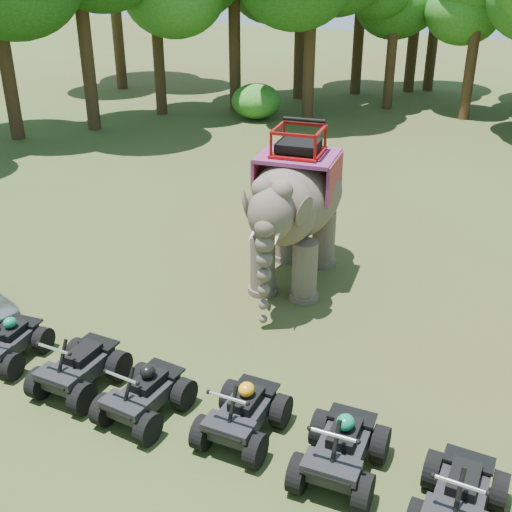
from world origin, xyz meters
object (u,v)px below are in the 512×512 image
object	(u,v)px
atv_0	(7,336)
atv_5	(461,489)
atv_1	(78,360)
atv_2	(144,387)
elephant	(296,205)
atv_4	(342,442)
atv_3	(243,407)

from	to	relation	value
atv_0	atv_5	bearing A→B (deg)	-7.51
atv_0	atv_5	size ratio (longest dim) A/B	0.91
atv_1	atv_5	size ratio (longest dim) A/B	1.01
atv_2	atv_5	world-z (taller)	atv_5
atv_0	atv_1	distance (m)	1.92
elephant	atv_4	distance (m)	6.96
elephant	atv_4	size ratio (longest dim) A/B	2.71
atv_0	atv_3	bearing A→B (deg)	-5.56
atv_4	atv_5	bearing A→B (deg)	-7.50
elephant	atv_2	bearing A→B (deg)	-100.55
elephant	atv_0	world-z (taller)	elephant
atv_2	atv_0	bearing A→B (deg)	179.85
atv_0	atv_4	size ratio (longest dim) A/B	0.88
elephant	atv_0	bearing A→B (deg)	-130.47
atv_1	atv_2	world-z (taller)	atv_1
elephant	atv_1	distance (m)	6.46
elephant	atv_0	distance (m)	7.20
atv_3	atv_5	bearing A→B (deg)	-5.16
atv_1	atv_4	distance (m)	5.25
atv_5	atv_3	bearing A→B (deg)	176.46
atv_1	atv_2	size ratio (longest dim) A/B	1.04
atv_3	atv_4	size ratio (longest dim) A/B	0.95
elephant	atv_2	distance (m)	6.31
atv_1	atv_0	bearing A→B (deg)	177.08
atv_0	atv_2	world-z (taller)	atv_2
atv_2	atv_3	world-z (taller)	atv_3
atv_3	atv_4	xyz separation A→B (m)	(1.82, -0.06, 0.03)
atv_0	atv_2	bearing A→B (deg)	-10.02
atv_1	atv_5	xyz separation A→B (m)	(7.13, 0.14, -0.00)
atv_3	atv_2	bearing A→B (deg)	-171.96
atv_3	atv_0	bearing A→B (deg)	179.60
atv_1	atv_2	bearing A→B (deg)	-4.55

